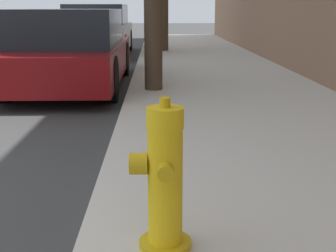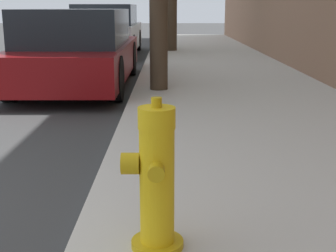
{
  "view_description": "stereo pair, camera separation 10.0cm",
  "coord_description": "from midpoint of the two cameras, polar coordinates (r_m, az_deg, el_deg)",
  "views": [
    {
      "loc": [
        2.59,
        -2.18,
        1.38
      ],
      "look_at": [
        2.68,
        1.29,
        0.49
      ],
      "focal_mm": 50.0,
      "sensor_mm": 36.0,
      "label": 1
    },
    {
      "loc": [
        2.69,
        -2.18,
        1.38
      ],
      "look_at": [
        2.68,
        1.29,
        0.49
      ],
      "focal_mm": 50.0,
      "sensor_mm": 36.0,
      "label": 2
    }
  ],
  "objects": [
    {
      "name": "fire_hydrant",
      "position": [
        2.43,
        -1.65,
        -6.69
      ],
      "size": [
        0.32,
        0.34,
        0.81
      ],
      "color": "#C39C11",
      "rests_on": "sidewalk_slab"
    },
    {
      "name": "parked_car_near",
      "position": [
        8.42,
        -12.02,
        9.06
      ],
      "size": [
        1.79,
        4.55,
        1.34
      ],
      "color": "maroon",
      "rests_on": "ground_plane"
    },
    {
      "name": "parked_car_mid",
      "position": [
        14.12,
        -8.69,
        11.4
      ],
      "size": [
        1.79,
        4.48,
        1.45
      ],
      "color": "silver",
      "rests_on": "ground_plane"
    }
  ]
}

